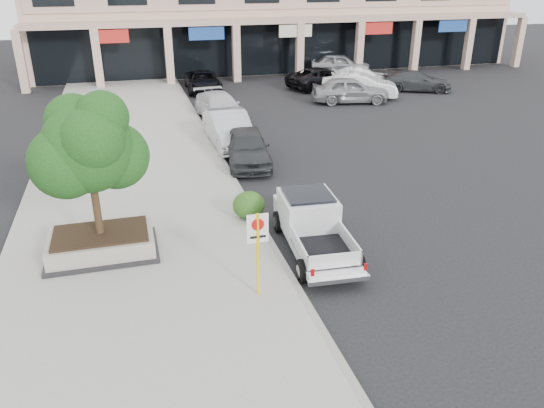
# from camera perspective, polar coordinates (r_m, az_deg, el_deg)

# --- Properties ---
(ground) EXTENTS (120.00, 120.00, 0.00)m
(ground) POSITION_cam_1_polar(r_m,az_deg,el_deg) (16.22, 6.10, -5.36)
(ground) COLOR black
(ground) RESTS_ON ground
(sidewalk) EXTENTS (8.00, 52.00, 0.15)m
(sidewalk) POSITION_cam_1_polar(r_m,az_deg,el_deg) (20.62, -14.60, 0.83)
(sidewalk) COLOR gray
(sidewalk) RESTS_ON ground
(curb) EXTENTS (0.20, 52.00, 0.15)m
(curb) POSITION_cam_1_polar(r_m,az_deg,el_deg) (20.98, -3.81, 2.00)
(curb) COLOR gray
(curb) RESTS_ON ground
(strip_mall) EXTENTS (40.55, 12.43, 9.50)m
(strip_mall) POSITION_cam_1_polar(r_m,az_deg,el_deg) (48.99, 0.36, 20.28)
(strip_mall) COLOR tan
(strip_mall) RESTS_ON ground
(planter) EXTENTS (3.20, 2.20, 0.68)m
(planter) POSITION_cam_1_polar(r_m,az_deg,el_deg) (16.52, -17.83, -4.02)
(planter) COLOR black
(planter) RESTS_ON sidewalk
(planter_tree) EXTENTS (2.90, 2.55, 4.00)m
(planter_tree) POSITION_cam_1_polar(r_m,az_deg,el_deg) (15.56, -18.69, 5.90)
(planter_tree) COLOR black
(planter_tree) RESTS_ON planter
(no_parking_sign) EXTENTS (0.55, 0.09, 2.30)m
(no_parking_sign) POSITION_cam_1_polar(r_m,az_deg,el_deg) (13.27, -1.53, -4.27)
(no_parking_sign) COLOR yellow
(no_parking_sign) RESTS_ON sidewalk
(hedge) EXTENTS (1.10, 0.99, 0.93)m
(hedge) POSITION_cam_1_polar(r_m,az_deg,el_deg) (17.88, -2.51, -0.11)
(hedge) COLOR #1D3F12
(hedge) RESTS_ON sidewalk
(pickup_truck) EXTENTS (2.16, 5.03, 1.55)m
(pickup_truck) POSITION_cam_1_polar(r_m,az_deg,el_deg) (15.99, 4.66, -2.61)
(pickup_truck) COLOR silver
(pickup_truck) RESTS_ON ground
(curb_car_a) EXTENTS (2.37, 4.70, 1.53)m
(curb_car_a) POSITION_cam_1_polar(r_m,az_deg,el_deg) (23.33, -2.68, 6.13)
(curb_car_a) COLOR #292B2E
(curb_car_a) RESTS_ON ground
(curb_car_b) EXTENTS (1.89, 5.10, 1.66)m
(curb_car_b) POSITION_cam_1_polar(r_m,az_deg,el_deg) (25.91, -4.62, 8.05)
(curb_car_b) COLOR #AEB0B6
(curb_car_b) RESTS_ON ground
(curb_car_c) EXTENTS (2.63, 5.20, 1.45)m
(curb_car_c) POSITION_cam_1_polar(r_m,az_deg,el_deg) (30.79, -5.63, 10.37)
(curb_car_c) COLOR silver
(curb_car_c) RESTS_ON ground
(curb_car_d) EXTENTS (2.49, 5.04, 1.38)m
(curb_car_d) POSITION_cam_1_polar(r_m,az_deg,el_deg) (38.36, -7.45, 12.94)
(curb_car_d) COLOR black
(curb_car_d) RESTS_ON ground
(lot_car_a) EXTENTS (5.15, 2.91, 1.65)m
(lot_car_a) POSITION_cam_1_polar(r_m,az_deg,el_deg) (34.95, 8.40, 12.04)
(lot_car_a) COLOR gray
(lot_car_a) RESTS_ON ground
(lot_car_b) EXTENTS (5.26, 3.49, 1.64)m
(lot_car_b) POSITION_cam_1_polar(r_m,az_deg,el_deg) (36.43, 9.37, 12.45)
(lot_car_b) COLOR silver
(lot_car_b) RESTS_ON ground
(lot_car_c) EXTENTS (5.15, 3.73, 1.38)m
(lot_car_c) POSITION_cam_1_polar(r_m,az_deg,el_deg) (39.53, 15.31, 12.64)
(lot_car_c) COLOR #303335
(lot_car_c) RESTS_ON ground
(lot_car_d) EXTENTS (5.76, 3.90, 1.47)m
(lot_car_d) POSITION_cam_1_polar(r_m,az_deg,el_deg) (39.30, 5.37, 13.36)
(lot_car_d) COLOR black
(lot_car_d) RESTS_ON ground
(lot_car_e) EXTENTS (5.23, 3.49, 1.66)m
(lot_car_e) POSITION_cam_1_polar(r_m,az_deg,el_deg) (44.76, 7.34, 14.69)
(lot_car_e) COLOR #9C9FA3
(lot_car_e) RESTS_ON ground
(lot_car_f) EXTENTS (4.60, 2.59, 1.44)m
(lot_car_f) POSITION_cam_1_polar(r_m,az_deg,el_deg) (39.66, 9.60, 13.21)
(lot_car_f) COLOR white
(lot_car_f) RESTS_ON ground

